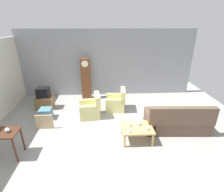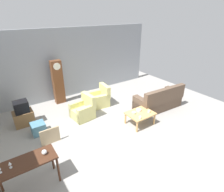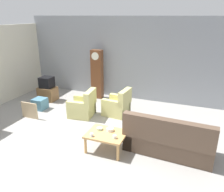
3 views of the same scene
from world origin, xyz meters
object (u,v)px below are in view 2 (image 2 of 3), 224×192
Objects in this scene: bowl_white_stacked at (139,110)px; coffee_table_wood at (140,114)px; tv_crt at (21,107)px; bowl_shallow_green at (134,113)px; glass_dome_cloche at (44,152)px; armchair_olive_near at (83,111)px; cup_blue_rimmed at (140,117)px; framed_picture_leaning at (50,136)px; wine_glass_mid at (10,164)px; grandfather_clock at (58,82)px; armchair_olive_far at (100,99)px; tv_stand_cabinet at (24,118)px; cup_white_porcelain at (149,111)px; console_table_dark at (27,165)px; storage_box_blue at (38,128)px; couch_floral at (159,101)px.

coffee_table_wood is at bearing -108.14° from bowl_white_stacked.
tv_crt reaches higher than bowl_shallow_green.
coffee_table_wood is at bearing 8.23° from glass_dome_cloche.
armchair_olive_near is 11.20× the size of cup_blue_rimmed.
glass_dome_cloche is at bearing -109.49° from framed_picture_leaning.
glass_dome_cloche is 3.29m from cup_blue_rimmed.
grandfather_clock is at bearing 58.01° from wine_glass_mid.
framed_picture_leaning is at bearing -153.18° from armchair_olive_far.
coffee_table_wood is at bearing -14.49° from framed_picture_leaning.
armchair_olive_far is 3.09m from tv_stand_cabinet.
bowl_white_stacked is at bearing 128.72° from cup_white_porcelain.
console_table_dark reaches higher than coffee_table_wood.
framed_picture_leaning is 3.20m from bowl_white_stacked.
coffee_table_wood is 0.34m from cup_white_porcelain.
glass_dome_cloche is (-3.07, -2.62, 0.54)m from armchair_olive_far.
armchair_olive_far is at bearing 26.33° from armchair_olive_near.
cup_blue_rimmed is (2.98, -1.82, 0.31)m from storage_box_blue.
armchair_olive_far is at bearing 36.98° from console_table_dark.
cup_white_porcelain is at bearing -26.70° from bowl_shallow_green.
cup_white_porcelain is (4.22, 0.35, -0.16)m from console_table_dark.
armchair_olive_near is at bearing 158.30° from couch_floral.
tv_crt is at bearing 145.74° from coffee_table_wood.
bowl_shallow_green is (-0.27, -0.04, -0.01)m from bowl_white_stacked.
storage_box_blue is 3.60m from bowl_white_stacked.
armchair_olive_near reaches higher than cup_blue_rimmed.
bowl_white_stacked is (0.51, -1.98, 0.20)m from armchair_olive_far.
storage_box_blue is (0.69, 2.05, -0.47)m from console_table_dark.
console_table_dark is 2.17× the size of framed_picture_leaning.
bowl_shallow_green is 4.09m from wine_glass_mid.
armchair_olive_far is at bearing 138.50° from couch_floral.
tv_crt is 5.39× the size of cup_white_porcelain.
couch_floral is 1.51m from coffee_table_wood.
wine_glass_mid is (-0.71, -2.93, 0.16)m from tv_crt.
grandfather_clock is at bearing 119.68° from bowl_white_stacked.
coffee_table_wood is 4.29m from tv_stand_cabinet.
wine_glass_mid reaches higher than framed_picture_leaning.
cup_blue_rimmed is (-1.72, -0.68, 0.16)m from couch_floral.
storage_box_blue is (-3.25, 1.54, -0.20)m from coffee_table_wood.
wine_glass_mid is (-2.73, -2.11, 0.59)m from armchair_olive_near.
cup_white_porcelain is (0.28, -0.15, 0.11)m from coffee_table_wood.
couch_floral reaches higher than cup_blue_rimmed.
glass_dome_cloche is 0.76× the size of bowl_shallow_green.
coffee_table_wood is 3.99m from console_table_dark.
console_table_dark is at bearing -143.02° from armchair_olive_far.
storage_box_blue is (-1.74, -0.05, -0.11)m from armchair_olive_near.
wine_glass_mid reaches higher than cup_blue_rimmed.
bowl_shallow_green is at bearing -64.33° from grandfather_clock.
armchair_olive_far is at bearing 104.54° from bowl_white_stacked.
cup_white_porcelain is at bearing -154.34° from couch_floral.
couch_floral reaches higher than cup_white_porcelain.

